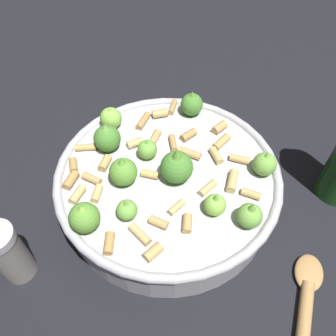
# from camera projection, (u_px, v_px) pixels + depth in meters

# --- Properties ---
(ground_plane) EXTENTS (2.40, 2.40, 0.00)m
(ground_plane) POSITION_uv_depth(u_px,v_px,m) (168.00, 198.00, 0.52)
(ground_plane) COLOR black
(cooking_pan) EXTENTS (0.31, 0.31, 0.12)m
(cooking_pan) POSITION_uv_depth(u_px,v_px,m) (167.00, 182.00, 0.49)
(cooking_pan) COLOR #B7B7BC
(cooking_pan) RESTS_ON ground
(pepper_shaker) EXTENTS (0.04, 0.04, 0.10)m
(pepper_shaker) POSITION_uv_depth(u_px,v_px,m) (9.00, 254.00, 0.41)
(pepper_shaker) COLOR gray
(pepper_shaker) RESTS_ON ground
(wooden_spoon) EXTENTS (0.07, 0.20, 0.02)m
(wooden_spoon) POSITION_uv_depth(u_px,v_px,m) (304.00, 320.00, 0.40)
(wooden_spoon) COLOR #B2844C
(wooden_spoon) RESTS_ON ground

